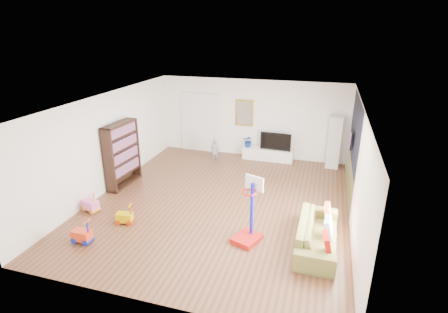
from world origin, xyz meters
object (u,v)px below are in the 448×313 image
(sofa, at_px, (317,234))
(basketball_hoop, at_px, (248,211))
(media_console, at_px, (268,154))
(bookshelf, at_px, (122,155))

(sofa, distance_m, basketball_hoop, 1.54)
(media_console, xyz_separation_m, basketball_hoop, (0.42, -4.99, 0.53))
(sofa, xyz_separation_m, basketball_hoop, (-1.45, -0.24, 0.44))
(bookshelf, distance_m, basketball_hoop, 4.46)
(media_console, distance_m, bookshelf, 4.92)
(media_console, relative_size, bookshelf, 0.93)
(sofa, bearing_deg, bookshelf, 75.20)
(media_console, height_order, bookshelf, bookshelf)
(media_console, bearing_deg, sofa, -67.89)
(bookshelf, bearing_deg, basketball_hoop, -20.12)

